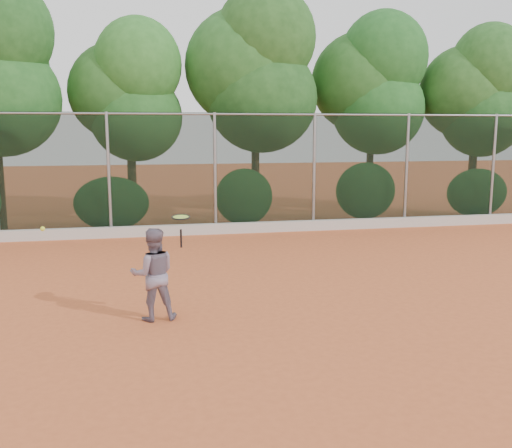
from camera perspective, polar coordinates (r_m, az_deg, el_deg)
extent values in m
plane|color=#CB5D2F|center=(10.19, 1.13, -7.87)|extent=(80.00, 80.00, 0.00)
cube|color=#BCB6AE|center=(16.70, -3.97, -0.47)|extent=(24.00, 0.20, 0.30)
imported|color=slate|center=(9.28, -10.24, -4.97)|extent=(0.76, 0.61, 1.50)
cube|color=black|center=(16.67, -4.11, 5.06)|extent=(24.00, 0.01, 3.50)
cylinder|color=gray|center=(16.63, -4.18, 10.91)|extent=(24.00, 0.06, 0.06)
cylinder|color=gray|center=(16.56, -14.50, 4.75)|extent=(0.09, 0.09, 3.50)
cylinder|color=gray|center=(16.67, -4.11, 5.06)|extent=(0.09, 0.09, 3.50)
cylinder|color=gray|center=(17.31, 5.82, 5.20)|extent=(0.09, 0.09, 3.50)
cylinder|color=gray|center=(18.42, 14.81, 5.19)|extent=(0.09, 0.09, 3.50)
cylinder|color=gray|center=(19.93, 22.60, 5.09)|extent=(0.09, 0.09, 3.50)
cylinder|color=#3D2717|center=(18.92, -24.21, 3.87)|extent=(0.24, 0.24, 2.90)
ellipsoid|color=#32742C|center=(18.73, -24.19, 11.34)|extent=(3.50, 2.90, 3.40)
cylinder|color=#442E1A|center=(18.88, -12.26, 3.71)|extent=(0.28, 0.28, 2.40)
ellipsoid|color=#20531C|center=(18.69, -11.88, 10.43)|extent=(2.90, 2.40, 2.80)
ellipsoid|color=#23531C|center=(19.03, -13.50, 12.76)|extent=(3.20, 2.70, 3.10)
ellipsoid|color=#276221|center=(18.59, -11.74, 15.38)|extent=(2.70, 2.30, 2.90)
cylinder|color=#472A1B|center=(18.92, -0.06, 4.86)|extent=(0.26, 0.26, 3.00)
ellipsoid|color=#2F6727|center=(18.82, 0.61, 12.45)|extent=(3.60, 3.00, 3.50)
ellipsoid|color=#37772D|center=(19.10, -1.10, 15.41)|extent=(3.90, 3.20, 3.80)
ellipsoid|color=#356C29|center=(18.94, 1.00, 18.21)|extent=(3.20, 2.70, 3.30)
cylinder|color=#3C2417|center=(20.33, 11.27, 4.57)|extent=(0.24, 0.24, 2.70)
ellipsoid|color=#1C531D|center=(20.25, 12.13, 11.19)|extent=(3.20, 2.70, 3.10)
ellipsoid|color=#1F4F1B|center=(20.39, 10.55, 13.76)|extent=(3.50, 2.90, 3.40)
ellipsoid|color=#1B501D|center=(20.33, 12.69, 15.97)|extent=(3.00, 2.50, 3.10)
cylinder|color=#3B2416|center=(21.69, 20.75, 4.18)|extent=(0.28, 0.28, 2.50)
ellipsoid|color=#2D6928|center=(21.64, 21.71, 10.08)|extent=(3.00, 2.50, 2.90)
ellipsoid|color=#39732C|center=(21.66, 20.27, 12.29)|extent=(3.30, 2.80, 3.20)
ellipsoid|color=#356F2A|center=(21.70, 22.35, 14.28)|extent=(2.80, 2.40, 3.00)
ellipsoid|color=#286325|center=(17.45, -14.24, 2.02)|extent=(2.20, 1.16, 1.60)
ellipsoid|color=#2F722B|center=(17.69, -1.20, 2.73)|extent=(1.80, 1.04, 1.76)
ellipsoid|color=#2B6B29|center=(18.80, 10.90, 3.28)|extent=(2.00, 1.10, 1.84)
ellipsoid|color=#2B6A28|center=(20.67, 21.22, 2.94)|extent=(2.16, 1.12, 1.64)
cylinder|color=black|center=(9.03, -7.50, -1.44)|extent=(0.04, 0.07, 0.30)
torus|color=black|center=(8.91, -7.52, 0.70)|extent=(0.32, 0.32, 0.06)
cylinder|color=#ABC93B|center=(8.91, -7.52, 0.70)|extent=(0.27, 0.27, 0.04)
sphere|color=yellow|center=(9.42, -20.56, -0.45)|extent=(0.07, 0.07, 0.07)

